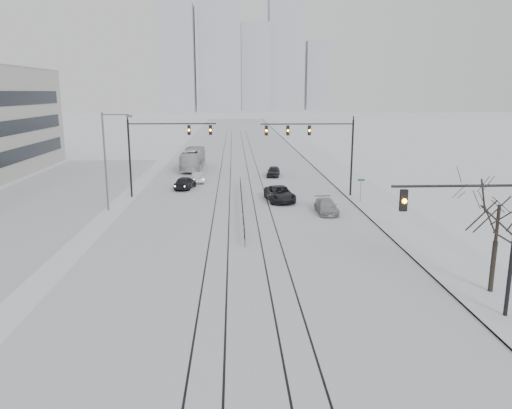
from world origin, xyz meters
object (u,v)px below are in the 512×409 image
sedan_sb_inner (185,183)px  sedan_nb_right (326,207)px  sedan_nb_front (280,194)px  traffic_mast_near (482,229)px  box_truck (193,159)px  sedan_sb_outer (198,177)px  sedan_nb_far (273,171)px  bare_tree (499,214)px

sedan_sb_inner → sedan_nb_right: size_ratio=1.00×
sedan_nb_front → sedan_nb_right: sedan_nb_front is taller
traffic_mast_near → box_truck: 51.67m
traffic_mast_near → sedan_nb_right: 22.42m
sedan_sb_outer → box_truck: 10.52m
sedan_sb_outer → sedan_nb_far: bearing=-165.4°
sedan_sb_inner → box_truck: box_truck is taller
bare_tree → sedan_nb_front: size_ratio=1.13×
sedan_sb_outer → sedan_nb_front: sedan_nb_front is taller
sedan_sb_inner → box_truck: 14.56m
bare_tree → sedan_sb_inner: bearing=122.1°
sedan_nb_right → box_truck: box_truck is taller
bare_tree → box_truck: bare_tree is taller
sedan_sb_outer → sedan_nb_far: sedan_nb_far is taller
sedan_nb_right → box_truck: (-14.11, 26.76, 0.84)m
sedan_nb_front → sedan_nb_far: bearing=81.1°
sedan_nb_front → bare_tree: bearing=-75.6°
sedan_nb_front → sedan_nb_far: (0.55, 15.08, -0.09)m
sedan_nb_far → box_truck: bearing=158.3°
traffic_mast_near → bare_tree: traffic_mast_near is taller
bare_tree → traffic_mast_near: bearing=-128.8°
traffic_mast_near → bare_tree: 3.85m
sedan_sb_inner → sedan_nb_front: sedan_nb_front is taller
sedan_nb_front → box_truck: (-10.34, 21.50, 0.72)m
sedan_nb_right → box_truck: bearing=117.4°
box_truck → sedan_nb_front: bearing=117.7°
sedan_nb_far → sedan_nb_right: bearing=-72.2°
box_truck → sedan_nb_far: bearing=151.5°
sedan_sb_inner → sedan_sb_outer: 4.29m
sedan_sb_inner → box_truck: size_ratio=0.41×
bare_tree → box_truck: 49.76m
sedan_nb_right → sedan_nb_far: bearing=98.5°
bare_tree → sedan_nb_far: size_ratio=1.57×
traffic_mast_near → sedan_nb_far: (-6.37, 42.19, -3.90)m
sedan_nb_front → box_truck: 23.87m
bare_tree → sedan_sb_inner: 36.85m
traffic_mast_near → sedan_sb_outer: bearing=112.7°
traffic_mast_near → sedan_sb_outer: size_ratio=1.79×
sedan_nb_front → sedan_sb_outer: bearing=122.3°
bare_tree → sedan_nb_far: 40.34m
sedan_nb_right → sedan_nb_far: 20.60m
bare_tree → sedan_nb_right: bearing=106.5°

